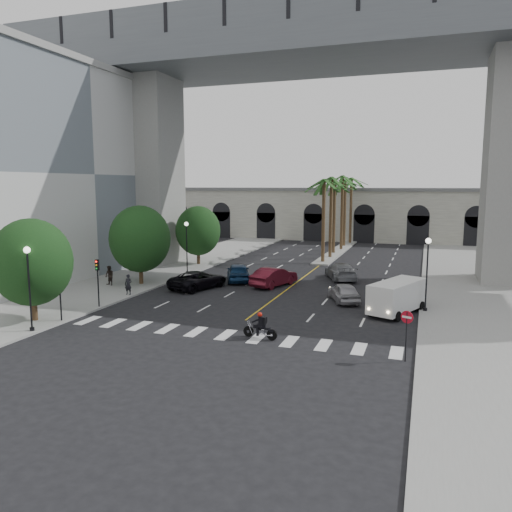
{
  "coord_description": "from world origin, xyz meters",
  "views": [
    {
      "loc": [
        11.23,
        -28.56,
        9.04
      ],
      "look_at": [
        -0.63,
        6.0,
        3.79
      ],
      "focal_mm": 35.0,
      "sensor_mm": 36.0,
      "label": 1
    }
  ],
  "objects_px": {
    "lamp_post_left_near": "(29,282)",
    "car_b": "(274,277)",
    "car_e": "(238,272)",
    "car_d": "(341,271)",
    "traffic_signal_far": "(98,275)",
    "do_not_enter_sign": "(407,325)",
    "lamp_post_right": "(427,268)",
    "pedestrian_a": "(128,285)",
    "traffic_signal_near": "(60,285)",
    "cargo_van": "(397,296)",
    "lamp_post_left_far": "(187,243)",
    "car_a": "(344,292)",
    "motorcycle_rider": "(261,327)",
    "car_c": "(198,280)",
    "pedestrian_b": "(109,276)"
  },
  "relations": [
    {
      "from": "lamp_post_right",
      "to": "traffic_signal_near",
      "type": "xyz_separation_m",
      "value": [
        -22.7,
        -10.5,
        -0.71
      ]
    },
    {
      "from": "car_d",
      "to": "cargo_van",
      "type": "bearing_deg",
      "value": 94.44
    },
    {
      "from": "cargo_van",
      "to": "pedestrian_a",
      "type": "bearing_deg",
      "value": -153.81
    },
    {
      "from": "car_a",
      "to": "car_d",
      "type": "height_order",
      "value": "car_d"
    },
    {
      "from": "pedestrian_b",
      "to": "cargo_van",
      "type": "bearing_deg",
      "value": 12.24
    },
    {
      "from": "lamp_post_right",
      "to": "pedestrian_a",
      "type": "xyz_separation_m",
      "value": [
        -22.9,
        -2.34,
        -2.24
      ]
    },
    {
      "from": "lamp_post_left_near",
      "to": "car_d",
      "type": "relative_size",
      "value": 0.97
    },
    {
      "from": "motorcycle_rider",
      "to": "car_a",
      "type": "xyz_separation_m",
      "value": [
        3.12,
        11.06,
        0.03
      ]
    },
    {
      "from": "lamp_post_right",
      "to": "car_b",
      "type": "bearing_deg",
      "value": 156.98
    },
    {
      "from": "pedestrian_b",
      "to": "do_not_enter_sign",
      "type": "height_order",
      "value": "do_not_enter_sign"
    },
    {
      "from": "car_b",
      "to": "do_not_enter_sign",
      "type": "bearing_deg",
      "value": 144.52
    },
    {
      "from": "do_not_enter_sign",
      "to": "pedestrian_a",
      "type": "bearing_deg",
      "value": -179.6
    },
    {
      "from": "motorcycle_rider",
      "to": "car_c",
      "type": "xyz_separation_m",
      "value": [
        -9.73,
        11.8,
        0.06
      ]
    },
    {
      "from": "pedestrian_a",
      "to": "pedestrian_b",
      "type": "relative_size",
      "value": 0.95
    },
    {
      "from": "lamp_post_left_far",
      "to": "car_d",
      "type": "height_order",
      "value": "lamp_post_left_far"
    },
    {
      "from": "car_d",
      "to": "car_e",
      "type": "bearing_deg",
      "value": 1.53
    },
    {
      "from": "lamp_post_left_near",
      "to": "car_b",
      "type": "height_order",
      "value": "lamp_post_left_near"
    },
    {
      "from": "lamp_post_right",
      "to": "cargo_van",
      "type": "distance_m",
      "value": 2.89
    },
    {
      "from": "lamp_post_left_far",
      "to": "car_a",
      "type": "xyz_separation_m",
      "value": [
        16.78,
        -6.43,
        -2.47
      ]
    },
    {
      "from": "car_d",
      "to": "pedestrian_a",
      "type": "relative_size",
      "value": 3.3
    },
    {
      "from": "cargo_van",
      "to": "do_not_enter_sign",
      "type": "bearing_deg",
      "value": -61.64
    },
    {
      "from": "cargo_van",
      "to": "do_not_enter_sign",
      "type": "distance_m",
      "value": 9.85
    },
    {
      "from": "lamp_post_right",
      "to": "pedestrian_a",
      "type": "distance_m",
      "value": 23.13
    },
    {
      "from": "pedestrian_a",
      "to": "pedestrian_b",
      "type": "distance_m",
      "value": 4.63
    },
    {
      "from": "car_c",
      "to": "pedestrian_b",
      "type": "height_order",
      "value": "pedestrian_b"
    },
    {
      "from": "traffic_signal_far",
      "to": "car_b",
      "type": "distance_m",
      "value": 15.57
    },
    {
      "from": "car_e",
      "to": "lamp_post_left_far",
      "type": "bearing_deg",
      "value": -35.95
    },
    {
      "from": "car_e",
      "to": "car_d",
      "type": "bearing_deg",
      "value": -178.84
    },
    {
      "from": "traffic_signal_near",
      "to": "motorcycle_rider",
      "type": "distance_m",
      "value": 13.71
    },
    {
      "from": "traffic_signal_near",
      "to": "car_a",
      "type": "relative_size",
      "value": 0.83
    },
    {
      "from": "lamp_post_right",
      "to": "traffic_signal_near",
      "type": "relative_size",
      "value": 1.47
    },
    {
      "from": "pedestrian_a",
      "to": "lamp_post_left_far",
      "type": "bearing_deg",
      "value": 84.94
    },
    {
      "from": "pedestrian_a",
      "to": "car_d",
      "type": "bearing_deg",
      "value": 35.92
    },
    {
      "from": "car_b",
      "to": "do_not_enter_sign",
      "type": "relative_size",
      "value": 1.93
    },
    {
      "from": "cargo_van",
      "to": "do_not_enter_sign",
      "type": "xyz_separation_m",
      "value": [
        1.02,
        -9.77,
        0.66
      ]
    },
    {
      "from": "lamp_post_left_near",
      "to": "traffic_signal_near",
      "type": "xyz_separation_m",
      "value": [
        0.1,
        2.5,
        -0.71
      ]
    },
    {
      "from": "traffic_signal_far",
      "to": "do_not_enter_sign",
      "type": "xyz_separation_m",
      "value": [
        21.8,
        -4.24,
        -0.57
      ]
    },
    {
      "from": "pedestrian_a",
      "to": "do_not_enter_sign",
      "type": "xyz_separation_m",
      "value": [
        22.0,
        -8.39,
        0.96
      ]
    },
    {
      "from": "car_c",
      "to": "car_d",
      "type": "relative_size",
      "value": 1.03
    },
    {
      "from": "traffic_signal_near",
      "to": "motorcycle_rider",
      "type": "bearing_deg",
      "value": 4.25
    },
    {
      "from": "motorcycle_rider",
      "to": "cargo_van",
      "type": "height_order",
      "value": "cargo_van"
    },
    {
      "from": "lamp_post_left_near",
      "to": "cargo_van",
      "type": "relative_size",
      "value": 0.93
    },
    {
      "from": "car_d",
      "to": "car_a",
      "type": "bearing_deg",
      "value": 78.51
    },
    {
      "from": "car_a",
      "to": "car_e",
      "type": "distance_m",
      "value": 11.84
    },
    {
      "from": "lamp_post_right",
      "to": "car_b",
      "type": "distance_m",
      "value": 14.22
    },
    {
      "from": "cargo_van",
      "to": "pedestrian_a",
      "type": "relative_size",
      "value": 3.47
    },
    {
      "from": "motorcycle_rider",
      "to": "car_a",
      "type": "relative_size",
      "value": 0.5
    },
    {
      "from": "lamp_post_left_far",
      "to": "car_c",
      "type": "relative_size",
      "value": 0.95
    },
    {
      "from": "traffic_signal_far",
      "to": "car_c",
      "type": "distance_m",
      "value": 9.76
    },
    {
      "from": "lamp_post_right",
      "to": "car_d",
      "type": "bearing_deg",
      "value": 126.23
    }
  ]
}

